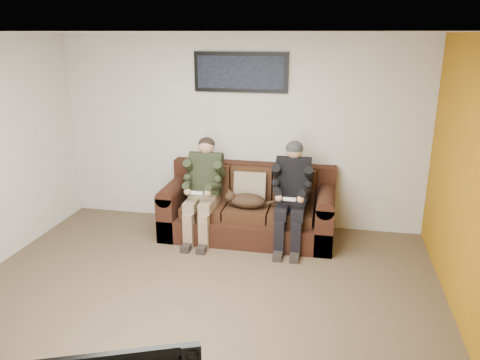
% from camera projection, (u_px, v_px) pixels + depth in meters
% --- Properties ---
extents(floor, '(5.00, 5.00, 0.00)m').
position_uv_depth(floor, '(195.00, 305.00, 4.67)').
color(floor, brown).
rests_on(floor, ground).
extents(ceiling, '(5.00, 5.00, 0.00)m').
position_uv_depth(ceiling, '(185.00, 32.00, 3.88)').
color(ceiling, silver).
rests_on(ceiling, ground).
extents(wall_back, '(5.00, 0.00, 5.00)m').
position_uv_depth(wall_back, '(240.00, 132.00, 6.38)').
color(wall_back, beige).
rests_on(wall_back, ground).
extents(wall_front, '(5.00, 0.00, 5.00)m').
position_uv_depth(wall_front, '(46.00, 324.00, 2.17)').
color(wall_front, beige).
rests_on(wall_front, ground).
extents(sofa, '(2.22, 0.96, 0.91)m').
position_uv_depth(sofa, '(249.00, 209.00, 6.23)').
color(sofa, black).
rests_on(sofa, ground).
extents(throw_pillow, '(0.42, 0.20, 0.42)m').
position_uv_depth(throw_pillow, '(250.00, 187.00, 6.18)').
color(throw_pillow, '#887959').
rests_on(throw_pillow, sofa).
extents(throw_blanket, '(0.45, 0.22, 0.08)m').
position_uv_depth(throw_blanket, '(205.00, 161.00, 6.45)').
color(throw_blanket, '#C1AC8E').
rests_on(throw_blanket, sofa).
extents(person_left, '(0.51, 0.87, 1.30)m').
position_uv_depth(person_left, '(204.00, 183.00, 6.05)').
color(person_left, '#8B7457').
rests_on(person_left, sofa).
extents(person_right, '(0.51, 0.86, 1.31)m').
position_uv_depth(person_right, '(292.00, 189.00, 5.83)').
color(person_right, black).
rests_on(person_right, sofa).
extents(cat, '(0.66, 0.26, 0.24)m').
position_uv_depth(cat, '(246.00, 200.00, 5.98)').
color(cat, '#442B1A').
rests_on(cat, sofa).
extents(framed_poster, '(1.25, 0.05, 0.52)m').
position_uv_depth(framed_poster, '(241.00, 72.00, 6.10)').
color(framed_poster, black).
rests_on(framed_poster, wall_back).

